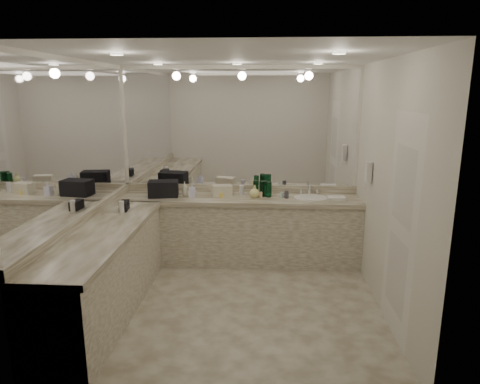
# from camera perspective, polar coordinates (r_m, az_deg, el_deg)

# --- Properties ---
(floor) EXTENTS (3.20, 3.20, 0.00)m
(floor) POSITION_cam_1_polar(r_m,az_deg,el_deg) (4.88, -1.06, -14.46)
(floor) COLOR #BEB7A2
(floor) RESTS_ON ground
(ceiling) EXTENTS (3.20, 3.20, 0.00)m
(ceiling) POSITION_cam_1_polar(r_m,az_deg,el_deg) (4.32, -1.22, 17.65)
(ceiling) COLOR white
(ceiling) RESTS_ON floor
(wall_back) EXTENTS (3.20, 0.02, 2.60)m
(wall_back) POSITION_cam_1_polar(r_m,az_deg,el_deg) (5.89, -0.01, 3.84)
(wall_back) COLOR silver
(wall_back) RESTS_ON floor
(wall_left) EXTENTS (0.02, 3.00, 2.60)m
(wall_left) POSITION_cam_1_polar(r_m,az_deg,el_deg) (4.82, -20.49, 0.81)
(wall_left) COLOR silver
(wall_left) RESTS_ON floor
(wall_right) EXTENTS (0.02, 3.00, 2.60)m
(wall_right) POSITION_cam_1_polar(r_m,az_deg,el_deg) (4.59, 19.22, 0.31)
(wall_right) COLOR silver
(wall_right) RESTS_ON floor
(vanity_back_base) EXTENTS (3.20, 0.60, 0.84)m
(vanity_back_base) POSITION_cam_1_polar(r_m,az_deg,el_deg) (5.81, -0.18, -5.24)
(vanity_back_base) COLOR beige
(vanity_back_base) RESTS_ON floor
(vanity_back_top) EXTENTS (3.20, 0.64, 0.06)m
(vanity_back_top) POSITION_cam_1_polar(r_m,az_deg,el_deg) (5.68, -0.19, -0.96)
(vanity_back_top) COLOR beige
(vanity_back_top) RESTS_ON vanity_back_base
(vanity_left_base) EXTENTS (0.60, 2.40, 0.84)m
(vanity_left_base) POSITION_cam_1_polar(r_m,az_deg,el_deg) (4.70, -17.66, -10.55)
(vanity_left_base) COLOR beige
(vanity_left_base) RESTS_ON floor
(vanity_left_top) EXTENTS (0.64, 2.42, 0.06)m
(vanity_left_top) POSITION_cam_1_polar(r_m,az_deg,el_deg) (4.54, -17.94, -5.36)
(vanity_left_top) COLOR beige
(vanity_left_top) RESTS_ON vanity_left_base
(backsplash_back) EXTENTS (3.20, 0.04, 0.10)m
(backsplash_back) POSITION_cam_1_polar(r_m,az_deg,el_deg) (5.94, -0.02, 0.48)
(backsplash_back) COLOR beige
(backsplash_back) RESTS_ON vanity_back_top
(backsplash_left) EXTENTS (0.04, 3.00, 0.10)m
(backsplash_left) POSITION_cam_1_polar(r_m,az_deg,el_deg) (4.89, -19.94, -3.19)
(backsplash_left) COLOR beige
(backsplash_left) RESTS_ON vanity_left_top
(mirror_back) EXTENTS (3.12, 0.01, 1.55)m
(mirror_back) POSITION_cam_1_polar(r_m,az_deg,el_deg) (5.82, -0.02, 8.44)
(mirror_back) COLOR white
(mirror_back) RESTS_ON wall_back
(mirror_left) EXTENTS (0.01, 2.92, 1.55)m
(mirror_left) POSITION_cam_1_polar(r_m,az_deg,el_deg) (4.74, -20.82, 6.42)
(mirror_left) COLOR white
(mirror_left) RESTS_ON wall_left
(sink) EXTENTS (0.44, 0.44, 0.03)m
(sink) POSITION_cam_1_polar(r_m,az_deg,el_deg) (5.70, 9.39, -0.82)
(sink) COLOR white
(sink) RESTS_ON vanity_back_top
(faucet) EXTENTS (0.24, 0.16, 0.14)m
(faucet) POSITION_cam_1_polar(r_m,az_deg,el_deg) (5.89, 9.21, 0.39)
(faucet) COLOR silver
(faucet) RESTS_ON vanity_back_top
(wall_phone) EXTENTS (0.06, 0.10, 0.24)m
(wall_phone) POSITION_cam_1_polar(r_m,az_deg,el_deg) (5.23, 16.75, 2.60)
(wall_phone) COLOR white
(wall_phone) RESTS_ON wall_right
(door) EXTENTS (0.02, 0.82, 2.10)m
(door) POSITION_cam_1_polar(r_m,az_deg,el_deg) (4.18, 20.61, -4.58)
(door) COLOR white
(door) RESTS_ON wall_right
(black_toiletry_bag) EXTENTS (0.42, 0.30, 0.22)m
(black_toiletry_bag) POSITION_cam_1_polar(r_m,az_deg,el_deg) (5.77, -10.18, 0.49)
(black_toiletry_bag) COLOR black
(black_toiletry_bag) RESTS_ON vanity_back_top
(black_bag_spill) EXTENTS (0.11, 0.20, 0.11)m
(black_bag_spill) POSITION_cam_1_polar(r_m,az_deg,el_deg) (5.20, -15.16, -1.85)
(black_bag_spill) COLOR black
(black_bag_spill) RESTS_ON vanity_left_top
(cream_cosmetic_case) EXTENTS (0.29, 0.21, 0.15)m
(cream_cosmetic_case) POSITION_cam_1_polar(r_m,az_deg,el_deg) (5.70, -2.41, 0.17)
(cream_cosmetic_case) COLOR beige
(cream_cosmetic_case) RESTS_ON vanity_back_top
(hand_towel) EXTENTS (0.23, 0.16, 0.04)m
(hand_towel) POSITION_cam_1_polar(r_m,az_deg,el_deg) (5.67, 12.73, -0.82)
(hand_towel) COLOR white
(hand_towel) RESTS_ON vanity_back_top
(lotion_left) EXTENTS (0.06, 0.06, 0.14)m
(lotion_left) POSITION_cam_1_polar(r_m,az_deg,el_deg) (5.11, -15.50, -1.95)
(lotion_left) COLOR white
(lotion_left) RESTS_ON vanity_left_top
(soap_bottle_a) EXTENTS (0.08, 0.08, 0.19)m
(soap_bottle_a) POSITION_cam_1_polar(r_m,az_deg,el_deg) (5.76, -7.37, 0.44)
(soap_bottle_a) COLOR #E9EACD
(soap_bottle_a) RESTS_ON vanity_back_top
(soap_bottle_b) EXTENTS (0.10, 0.10, 0.19)m
(soap_bottle_b) POSITION_cam_1_polar(r_m,az_deg,el_deg) (5.66, -6.42, 0.22)
(soap_bottle_b) COLOR white
(soap_bottle_b) RESTS_ON vanity_back_top
(soap_bottle_c) EXTENTS (0.15, 0.15, 0.17)m
(soap_bottle_c) POSITION_cam_1_polar(r_m,az_deg,el_deg) (5.63, 1.95, 0.10)
(soap_bottle_c) COLOR #F1EB90
(soap_bottle_c) RESTS_ON vanity_back_top
(green_bottle_0) EXTENTS (0.07, 0.07, 0.20)m
(green_bottle_0) POSITION_cam_1_polar(r_m,az_deg,el_deg) (5.75, 2.97, 0.52)
(green_bottle_0) COLOR #0D5529
(green_bottle_0) RESTS_ON vanity_back_top
(green_bottle_1) EXTENTS (0.07, 0.07, 0.20)m
(green_bottle_1) POSITION_cam_1_polar(r_m,az_deg,el_deg) (5.67, 3.87, 0.34)
(green_bottle_1) COLOR #0D5529
(green_bottle_1) RESTS_ON vanity_back_top
(green_bottle_2) EXTENTS (0.07, 0.07, 0.21)m
(green_bottle_2) POSITION_cam_1_polar(r_m,az_deg,el_deg) (5.70, 3.40, 0.45)
(green_bottle_2) COLOR #0D5529
(green_bottle_2) RESTS_ON vanity_back_top
(green_bottle_3) EXTENTS (0.07, 0.07, 0.20)m
(green_bottle_3) POSITION_cam_1_polar(r_m,az_deg,el_deg) (5.77, 2.12, 0.58)
(green_bottle_3) COLOR #0D5529
(green_bottle_3) RESTS_ON vanity_back_top
(green_bottle_4) EXTENTS (0.07, 0.07, 0.21)m
(green_bottle_4) POSITION_cam_1_polar(r_m,az_deg,el_deg) (5.68, 2.95, 0.42)
(green_bottle_4) COLOR #0D5529
(green_bottle_4) RESTS_ON vanity_back_top
(amenity_bottle_0) EXTENTS (0.04, 0.04, 0.06)m
(amenity_bottle_0) POSITION_cam_1_polar(r_m,az_deg,el_deg) (5.63, -2.50, -0.44)
(amenity_bottle_0) COLOR #F2D84C
(amenity_bottle_0) RESTS_ON vanity_back_top
(amenity_bottle_1) EXTENTS (0.04, 0.04, 0.06)m
(amenity_bottle_1) POSITION_cam_1_polar(r_m,az_deg,el_deg) (5.80, -6.09, -0.11)
(amenity_bottle_1) COLOR silver
(amenity_bottle_1) RESTS_ON vanity_back_top
(amenity_bottle_2) EXTENTS (0.06, 0.06, 0.10)m
(amenity_bottle_2) POSITION_cam_1_polar(r_m,az_deg,el_deg) (5.63, 6.22, -0.34)
(amenity_bottle_2) COLOR #3F3F4C
(amenity_bottle_2) RESTS_ON vanity_back_top
(amenity_bottle_3) EXTENTS (0.04, 0.04, 0.08)m
(amenity_bottle_3) POSITION_cam_1_polar(r_m,az_deg,el_deg) (5.63, 2.78, -0.38)
(amenity_bottle_3) COLOR #E0B28C
(amenity_bottle_3) RESTS_ON vanity_back_top
(amenity_bottle_4) EXTENTS (0.06, 0.06, 0.13)m
(amenity_bottle_4) POSITION_cam_1_polar(r_m,az_deg,el_deg) (5.76, 0.23, 0.23)
(amenity_bottle_4) COLOR silver
(amenity_bottle_4) RESTS_ON vanity_back_top
(amenity_bottle_5) EXTENTS (0.04, 0.04, 0.07)m
(amenity_bottle_5) POSITION_cam_1_polar(r_m,az_deg,el_deg) (5.65, 5.58, -0.40)
(amenity_bottle_5) COLOR silver
(amenity_bottle_5) RESTS_ON vanity_back_top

